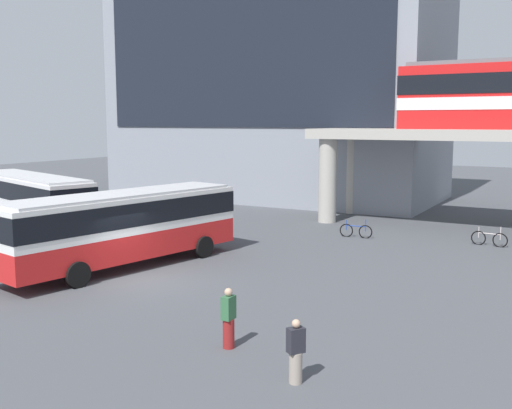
{
  "coord_description": "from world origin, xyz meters",
  "views": [
    {
      "loc": [
        14.9,
        -17.67,
        6.18
      ],
      "look_at": [
        0.9,
        7.32,
        2.2
      ],
      "focal_mm": 41.86,
      "sensor_mm": 36.0,
      "label": 1
    }
  ],
  "objects_px": {
    "bus_secondary": "(30,197)",
    "pedestrian_at_kerb": "(296,354)",
    "station_building": "(278,66)",
    "bus_main": "(123,221)",
    "bicycle_silver": "(489,239)",
    "bicycle_blue": "(356,231)",
    "pedestrian_walking_across": "(229,320)"
  },
  "relations": [
    {
      "from": "station_building",
      "to": "bus_secondary",
      "type": "xyz_separation_m",
      "value": [
        -4.63,
        -21.42,
        -8.74
      ]
    },
    {
      "from": "station_building",
      "to": "bicycle_silver",
      "type": "xyz_separation_m",
      "value": [
        18.61,
        -12.9,
        -10.37
      ]
    },
    {
      "from": "bus_secondary",
      "to": "station_building",
      "type": "bearing_deg",
      "value": 77.81
    },
    {
      "from": "bus_main",
      "to": "bicycle_silver",
      "type": "xyz_separation_m",
      "value": [
        12.96,
        12.36,
        -1.63
      ]
    },
    {
      "from": "pedestrian_at_kerb",
      "to": "pedestrian_walking_across",
      "type": "xyz_separation_m",
      "value": [
        -2.57,
        1.11,
        0.07
      ]
    },
    {
      "from": "pedestrian_at_kerb",
      "to": "bicycle_silver",
      "type": "bearing_deg",
      "value": 85.08
    },
    {
      "from": "bus_secondary",
      "to": "pedestrian_at_kerb",
      "type": "distance_m",
      "value": 24.08
    },
    {
      "from": "bicycle_blue",
      "to": "pedestrian_at_kerb",
      "type": "xyz_separation_m",
      "value": [
        4.95,
        -17.93,
        0.37
      ]
    },
    {
      "from": "pedestrian_at_kerb",
      "to": "station_building",
      "type": "bearing_deg",
      "value": 117.94
    },
    {
      "from": "station_building",
      "to": "pedestrian_at_kerb",
      "type": "distance_m",
      "value": 37.57
    },
    {
      "from": "bus_main",
      "to": "bicycle_blue",
      "type": "relative_size",
      "value": 6.33
    },
    {
      "from": "bus_secondary",
      "to": "bicycle_blue",
      "type": "height_order",
      "value": "bus_secondary"
    },
    {
      "from": "station_building",
      "to": "bus_main",
      "type": "distance_m",
      "value": 27.32
    },
    {
      "from": "bicycle_blue",
      "to": "pedestrian_at_kerb",
      "type": "bearing_deg",
      "value": -74.56
    },
    {
      "from": "bus_main",
      "to": "bicycle_silver",
      "type": "distance_m",
      "value": 17.98
    },
    {
      "from": "station_building",
      "to": "bicycle_silver",
      "type": "relative_size",
      "value": 14.49
    },
    {
      "from": "bicycle_silver",
      "to": "pedestrian_walking_across",
      "type": "xyz_separation_m",
      "value": [
        -4.21,
        -17.99,
        0.44
      ]
    },
    {
      "from": "station_building",
      "to": "bicycle_blue",
      "type": "relative_size",
      "value": 14.47
    },
    {
      "from": "bicycle_blue",
      "to": "pedestrian_walking_across",
      "type": "bearing_deg",
      "value": -81.93
    },
    {
      "from": "bus_secondary",
      "to": "pedestrian_at_kerb",
      "type": "bearing_deg",
      "value": -26.11
    },
    {
      "from": "station_building",
      "to": "bus_secondary",
      "type": "distance_m",
      "value": 23.59
    },
    {
      "from": "bicycle_blue",
      "to": "bicycle_silver",
      "type": "xyz_separation_m",
      "value": [
        6.6,
        1.18,
        0.0
      ]
    },
    {
      "from": "station_building",
      "to": "bus_main",
      "type": "bearing_deg",
      "value": -77.38
    },
    {
      "from": "bus_secondary",
      "to": "bicycle_silver",
      "type": "height_order",
      "value": "bus_secondary"
    },
    {
      "from": "bus_main",
      "to": "pedestrian_at_kerb",
      "type": "bearing_deg",
      "value": -30.79
    },
    {
      "from": "bicycle_silver",
      "to": "bus_main",
      "type": "bearing_deg",
      "value": -136.35
    },
    {
      "from": "bicycle_blue",
      "to": "bicycle_silver",
      "type": "distance_m",
      "value": 6.7
    },
    {
      "from": "station_building",
      "to": "pedestrian_at_kerb",
      "type": "bearing_deg",
      "value": -62.06
    },
    {
      "from": "bicycle_silver",
      "to": "pedestrian_at_kerb",
      "type": "xyz_separation_m",
      "value": [
        -1.64,
        -19.1,
        0.37
      ]
    },
    {
      "from": "bus_secondary",
      "to": "bicycle_silver",
      "type": "relative_size",
      "value": 6.32
    },
    {
      "from": "bus_secondary",
      "to": "bicycle_silver",
      "type": "distance_m",
      "value": 24.81
    },
    {
      "from": "bus_secondary",
      "to": "pedestrian_walking_across",
      "type": "height_order",
      "value": "bus_secondary"
    }
  ]
}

